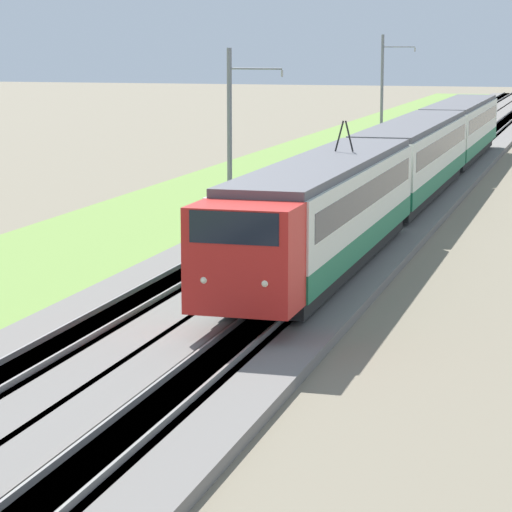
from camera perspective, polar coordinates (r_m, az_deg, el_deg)
The scene contains 8 objects.
ballast_main at distance 57.40m, azimuth 2.87°, elevation 2.46°, with size 240.00×4.40×0.30m.
ballast_adjacent at distance 56.62m, azimuth 7.03°, elevation 2.29°, with size 240.00×4.40×0.30m.
track_main at distance 57.40m, azimuth 2.87°, elevation 2.47°, with size 240.00×1.57×0.45m.
track_adjacent at distance 56.61m, azimuth 7.03°, elevation 2.30°, with size 240.00×1.57×0.45m.
grass_verge at distance 58.92m, azimuth -2.46°, elevation 2.58°, with size 240.00×9.15×0.12m.
passenger_train at distance 58.83m, azimuth 7.46°, elevation 4.75°, with size 59.21×2.90×5.06m.
catenary_mast_mid at distance 53.92m, azimuth -1.19°, elevation 5.95°, with size 0.22×2.56×7.46m.
catenary_mast_far at distance 91.49m, azimuth 5.99°, elevation 7.86°, with size 0.22×2.56×8.17m.
Camera 1 is at (-5.43, -12.78, 7.85)m, focal length 85.00 mm.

